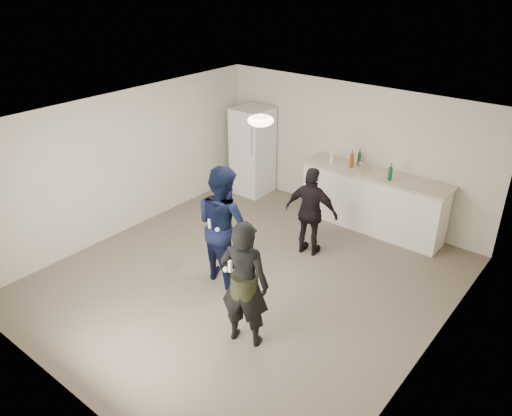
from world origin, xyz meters
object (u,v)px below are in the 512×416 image
Objects in this scene: counter at (372,202)px; spectator at (311,212)px; woman at (244,284)px; fridge at (253,151)px; shaker at (360,167)px; man at (223,224)px.

counter is 1.71× the size of spectator.
woman reaches higher than spectator.
shaker is (2.47, -0.05, 0.28)m from fridge.
woman is at bearing -52.06° from fridge.
man reaches higher than fridge.
woman reaches higher than shaker.
shaker is 1.36m from spectator.
counter is at bearing 1.48° from fridge.
spectator is at bearing -104.47° from man.
counter is 1.50× the size of woman.
spectator is (-0.54, 2.33, -0.11)m from woman.
fridge is at bearing -70.30° from woman.
fridge is 1.04× the size of woman.
man is 1.21× the size of spectator.
shaker is 2.83m from man.
fridge is at bearing 178.76° from shaker.
man is at bearing 55.19° from spectator.
shaker is at bearing -96.79° from man.
fridge reaches higher than woman.
shaker is at bearing -151.68° from counter.
fridge is at bearing -178.52° from counter.
woman reaches higher than counter.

